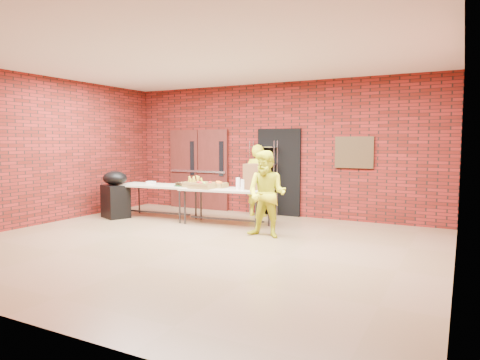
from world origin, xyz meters
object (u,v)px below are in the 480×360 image
object	(u,v)px
wire_rack	(263,178)
coffee_dispenser	(255,177)
volunteer_woman	(258,180)
table_right	(226,192)
covered_grill	(115,194)
volunteer_man	(267,194)
table_left	(158,187)

from	to	relation	value
wire_rack	coffee_dispenser	xyz separation A→B (m)	(0.45, -1.39, 0.15)
coffee_dispenser	volunteer_woman	bearing A→B (deg)	113.13
wire_rack	table_right	distance (m)	1.57
wire_rack	volunteer_woman	xyz separation A→B (m)	(-0.05, -0.22, -0.04)
coffee_dispenser	covered_grill	distance (m)	3.46
covered_grill	volunteer_man	world-z (taller)	volunteer_man
wire_rack	volunteer_woman	size ratio (longest dim) A/B	1.05
covered_grill	wire_rack	bearing A→B (deg)	56.83
volunteer_man	coffee_dispenser	bearing A→B (deg)	127.97
volunteer_man	wire_rack	bearing A→B (deg)	116.61
covered_grill	volunteer_man	xyz separation A→B (m)	(4.00, -0.25, 0.26)
wire_rack	coffee_dispenser	world-z (taller)	wire_rack
coffee_dispenser	table_right	bearing A→B (deg)	-164.54
covered_grill	volunteer_woman	size ratio (longest dim) A/B	0.64
table_left	volunteer_man	world-z (taller)	volunteer_man
table_right	volunteer_woman	world-z (taller)	volunteer_woman
covered_grill	volunteer_man	bearing A→B (deg)	19.41
wire_rack	volunteer_man	world-z (taller)	wire_rack
wire_rack	table_left	size ratio (longest dim) A/B	0.92
wire_rack	table_left	xyz separation A→B (m)	(-2.02, -1.52, -0.19)
table_left	coffee_dispenser	xyz separation A→B (m)	(2.47, 0.13, 0.34)
coffee_dispenser	table_left	bearing A→B (deg)	-176.87
wire_rack	volunteer_woman	bearing A→B (deg)	-93.80
wire_rack	coffee_dispenser	bearing A→B (deg)	-63.39
coffee_dispenser	volunteer_man	distance (m)	1.06
table_left	table_right	size ratio (longest dim) A/B	0.99
volunteer_woman	volunteer_man	world-z (taller)	volunteer_woman
wire_rack	covered_grill	size ratio (longest dim) A/B	1.64
table_left	volunteer_man	size ratio (longest dim) A/B	1.22
volunteer_man	table_left	bearing A→B (deg)	168.08
coffee_dispenser	volunteer_man	world-z (taller)	volunteer_man
coffee_dispenser	volunteer_woman	size ratio (longest dim) A/B	0.31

